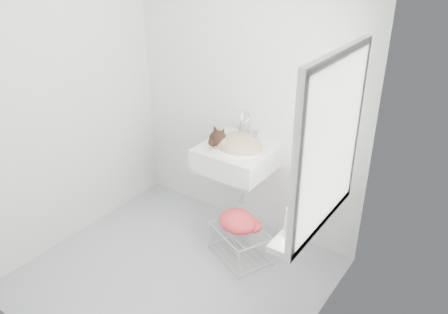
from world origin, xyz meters
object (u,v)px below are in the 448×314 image
Objects in this scene: bottle_a at (291,235)px; wire_rack at (240,242)px; sink at (236,148)px; cat at (236,145)px; bottle_b at (304,221)px; bottle_c at (321,203)px.

wire_rack is at bearing 141.64° from bottle_a.
sink is 2.72× the size of bottle_a.
sink is 1.26× the size of wire_rack.
sink is 0.05m from cat.
wire_rack is 1.06m from bottle_b.
bottle_a reaches higher than wire_rack.
cat is 2.12× the size of bottle_a.
sink is 3.26× the size of bottle_c.
cat reaches higher than bottle_a.
bottle_b is (0.70, -0.38, 0.70)m from wire_rack.
bottle_c is (0.00, 0.26, 0.00)m from bottle_b.
wire_rack is 1.00m from bottle_c.
bottle_a is 1.26× the size of bottle_b.
sink reaches higher than bottle_b.
cat is 0.80m from wire_rack.
bottle_a is at bearing -52.57° from cat.
cat is 1.21m from bottle_a.
bottle_a is at bearing -90.00° from bottle_c.
bottle_c reaches higher than bottle_b.
bottle_a is (0.91, -0.79, -0.04)m from cat.
bottle_a is (0.70, -0.56, 0.70)m from wire_rack.
sink is at bearing 116.59° from cat.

